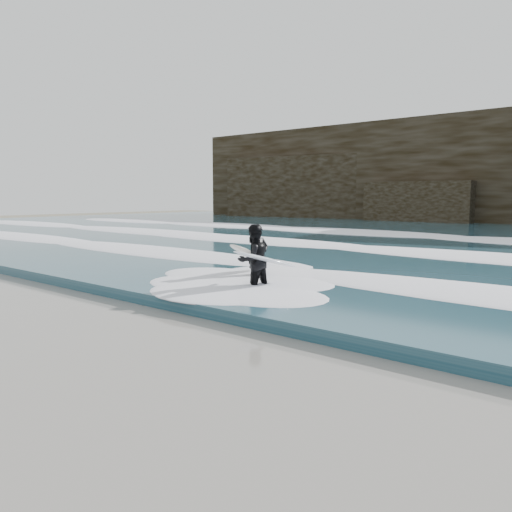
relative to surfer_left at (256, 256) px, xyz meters
name	(u,v)px	position (x,y,z in m)	size (l,w,h in m)	color
ground	(14,329)	(-0.72, -6.87, -0.91)	(120.00, 120.00, 0.00)	#71694E
sea	(465,235)	(-0.72, 22.13, -0.76)	(90.00, 52.00, 0.30)	#1F4654
foam_near	(280,263)	(-0.72, 2.13, -0.51)	(60.00, 3.20, 0.20)	white
foam_mid	(374,247)	(-0.72, 9.13, -0.49)	(60.00, 4.00, 0.24)	white
foam_far	(443,234)	(-0.72, 18.13, -0.46)	(60.00, 4.80, 0.30)	white
surfer_left	(256,256)	(0.00, 0.00, 0.00)	(1.15, 2.09, 1.81)	black
surfer_right	(255,261)	(1.00, -1.29, 0.06)	(1.39, 2.17, 1.93)	black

